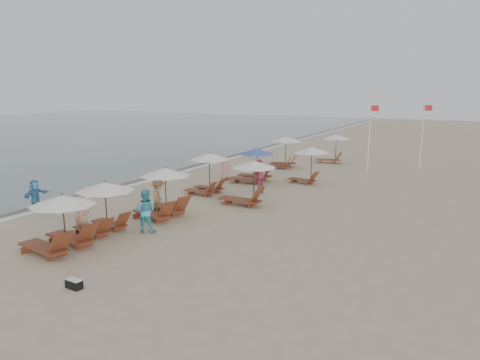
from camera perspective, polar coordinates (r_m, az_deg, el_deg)
The scene contains 21 objects.
ground at distance 16.56m, azimuth 0.38°, elevation -8.87°, with size 160.00×160.00×0.00m, color tan.
wet_sand_band at distance 31.39m, azimuth -11.54°, elevation 0.54°, with size 3.20×140.00×0.01m, color #6B5E4C.
foam_line at distance 30.59m, azimuth -9.66°, elevation 0.35°, with size 0.50×140.00×0.02m, color white.
lounger_station_0 at distance 17.60m, azimuth -21.51°, elevation -5.06°, with size 2.78×2.31×2.06m.
lounger_station_1 at distance 19.17m, azimuth -16.63°, elevation -2.93°, with size 2.49×2.31×2.08m.
lounger_station_2 at distance 20.92m, azimuth -9.73°, elevation -1.68°, with size 2.69×2.55×2.27m.
lounger_station_3 at distance 25.28m, azimuth -4.13°, elevation 1.03°, with size 2.42×2.24×2.27m.
lounger_station_4 at distance 28.54m, azimuth 1.57°, elevation 1.64°, with size 2.68×2.26×2.11m.
lounger_station_5 at distance 33.88m, azimuth 5.34°, elevation 3.54°, with size 2.62×2.35×2.29m.
inland_station_0 at distance 22.72m, azimuth 0.88°, elevation 0.02°, with size 2.84×2.24×2.22m.
inland_station_1 at distance 28.33m, azimuth 8.48°, elevation 2.56°, with size 2.54×2.24×2.22m.
inland_station_2 at distance 36.65m, azimuth 11.43°, elevation 4.25°, with size 2.69×2.24×2.22m.
beachgoer_near at distance 18.58m, azimuth -18.91°, elevation -4.43°, with size 0.64×0.42×1.74m, color tan.
beachgoer_mid_a at distance 18.89m, azimuth -11.62°, elevation -3.75°, with size 0.86×0.67×1.77m, color teal.
beachgoer_mid_b at distance 21.39m, azimuth -10.08°, elevation -2.09°, with size 1.08×0.62×1.66m, color olive.
beachgoer_far_a at distance 25.40m, azimuth 2.54°, elevation 0.45°, with size 1.12×0.47×1.91m, color #B04663.
beachgoer_far_b at distance 29.12m, azimuth -1.90°, elevation 1.52°, with size 0.78×0.51×1.59m, color tan.
waterline_walker at distance 23.77m, azimuth -24.00°, elevation -1.76°, with size 1.40×0.44×1.50m, color teal.
duffel_bag at distance 14.49m, azimuth -19.84°, elevation -11.98°, with size 0.53×0.29×0.28m.
flag_pole_near at distance 33.33m, azimuth 15.76°, elevation 5.54°, with size 0.60×0.08×4.79m.
flag_pole_far at distance 35.86m, azimuth 21.67°, elevation 5.53°, with size 0.60×0.08×4.77m.
Camera 1 is at (7.16, -13.81, 5.68)m, focal length 34.48 mm.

